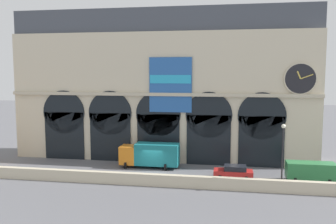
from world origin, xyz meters
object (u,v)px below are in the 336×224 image
(van_east, at_px, (311,171))
(street_lamp_quayside, at_px, (283,148))
(car_mideast, at_px, (234,172))
(box_truck_center, at_px, (150,154))

(van_east, bearing_deg, street_lamp_quayside, -135.96)
(car_mideast, distance_m, street_lamp_quayside, 6.84)
(van_east, bearing_deg, box_truck_center, 170.93)
(box_truck_center, height_order, van_east, box_truck_center)
(car_mideast, relative_size, van_east, 0.85)
(box_truck_center, xyz_separation_m, van_east, (18.80, -3.00, -0.45))
(box_truck_center, height_order, car_mideast, box_truck_center)
(car_mideast, height_order, street_lamp_quayside, street_lamp_quayside)
(van_east, distance_m, street_lamp_quayside, 5.88)
(box_truck_center, bearing_deg, street_lamp_quayside, -22.94)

